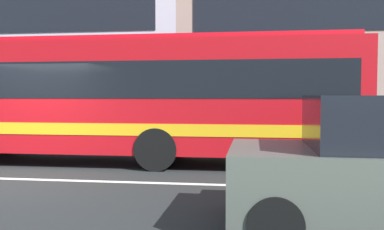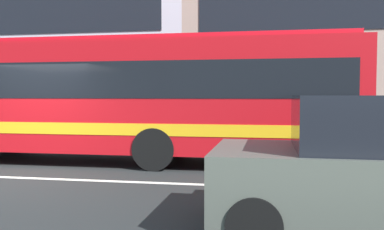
% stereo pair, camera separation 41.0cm
% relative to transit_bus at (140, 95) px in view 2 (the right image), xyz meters
% --- Properties ---
extents(ground_plane, '(160.00, 160.00, 0.00)m').
position_rel_transit_bus_xyz_m(ground_plane, '(-2.13, -2.44, -1.76)').
color(ground_plane, '#222526').
extents(lane_centre_line, '(60.00, 0.16, 0.01)m').
position_rel_transit_bus_xyz_m(lane_centre_line, '(-2.13, -2.44, -1.75)').
color(lane_centre_line, silver).
rests_on(lane_centre_line, ground_plane).
extents(apartment_block_left, '(21.85, 10.92, 9.45)m').
position_rel_transit_bus_xyz_m(apartment_block_left, '(-11.12, 12.08, 2.97)').
color(apartment_block_left, silver).
rests_on(apartment_block_left, ground_plane).
extents(apartment_block_right, '(18.77, 10.92, 9.07)m').
position_rel_transit_bus_xyz_m(apartment_block_right, '(9.19, 12.08, 2.78)').
color(apartment_block_right, tan).
rests_on(apartment_block_right, ground_plane).
extents(transit_bus, '(11.03, 2.57, 3.19)m').
position_rel_transit_bus_xyz_m(transit_bus, '(0.00, 0.00, 0.00)').
color(transit_bus, red).
rests_on(transit_bus, ground_plane).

